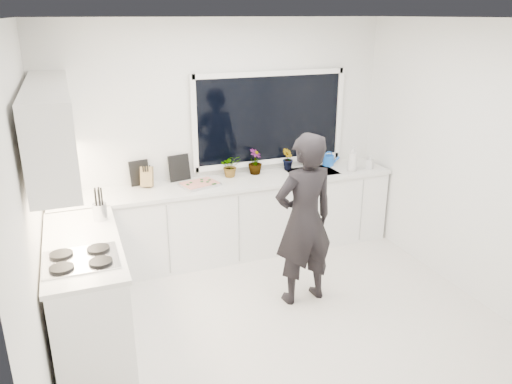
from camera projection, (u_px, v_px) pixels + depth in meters
name	position (u px, v px, depth m)	size (l,w,h in m)	color
floor	(279.00, 319.00, 4.75)	(4.00, 3.50, 0.02)	beige
wall_back	(221.00, 139.00, 5.84)	(4.00, 0.02, 2.70)	white
wall_left	(28.00, 215.00, 3.62)	(0.02, 3.50, 2.70)	white
wall_right	(466.00, 161.00, 4.97)	(0.02, 3.50, 2.70)	white
ceiling	(284.00, 17.00, 3.84)	(4.00, 3.50, 0.02)	white
window	(270.00, 119.00, 5.95)	(1.80, 0.02, 1.00)	black
base_cabinets_back	(231.00, 220.00, 5.88)	(3.92, 0.58, 0.88)	white
base_cabinets_left	(88.00, 292.00, 4.35)	(0.58, 1.60, 0.88)	white
countertop_back	(230.00, 183.00, 5.71)	(3.94, 0.62, 0.04)	silver
countertop_left	(82.00, 244.00, 4.20)	(0.62, 1.60, 0.04)	silver
upper_cabinets	(51.00, 126.00, 4.14)	(0.34, 2.10, 0.70)	white
sink	(312.00, 175.00, 6.08)	(0.58, 0.42, 0.14)	silver
faucet	(305.00, 159.00, 6.21)	(0.03, 0.03, 0.22)	silver
stovetop	(81.00, 259.00, 3.87)	(0.56, 0.48, 0.03)	black
person	(304.00, 220.00, 4.79)	(0.63, 0.41, 1.72)	black
pizza_tray	(200.00, 184.00, 5.56)	(0.41, 0.30, 0.03)	#B3B4B8
pizza	(200.00, 183.00, 5.56)	(0.37, 0.26, 0.01)	red
watering_can	(328.00, 160.00, 6.29)	(0.14, 0.14, 0.13)	blue
paper_towel_roll	(58.00, 186.00, 5.15)	(0.11, 0.11, 0.26)	white
knife_block	(147.00, 177.00, 5.50)	(0.13, 0.10, 0.22)	olive
utensil_crock	(100.00, 212.00, 4.62)	(0.13, 0.13, 0.16)	silver
picture_frame_large	(139.00, 173.00, 5.55)	(0.22, 0.02, 0.28)	black
picture_frame_small	(179.00, 168.00, 5.70)	(0.25, 0.02, 0.30)	black
herb_plants	(263.00, 161.00, 5.96)	(1.28, 0.24, 0.33)	#26662D
soap_bottles	(356.00, 159.00, 6.05)	(0.39, 0.17, 0.32)	#D8BF66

